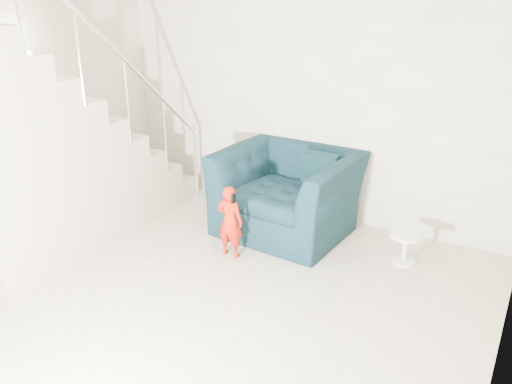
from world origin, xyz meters
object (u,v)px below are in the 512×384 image
armchair (287,193)px  toddler (230,221)px  side_table (406,243)px  staircase (48,166)px

armchair → toddler: armchair is taller
armchair → side_table: (1.42, -0.10, -0.24)m
armchair → side_table: bearing=0.8°
side_table → staircase: size_ratio=0.09×
side_table → staircase: (-3.45, -1.51, 0.72)m
toddler → armchair: bearing=-110.7°
armchair → side_table: 1.45m
toddler → side_table: bearing=-160.0°
staircase → armchair: bearing=38.3°
staircase → side_table: bearing=23.6°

